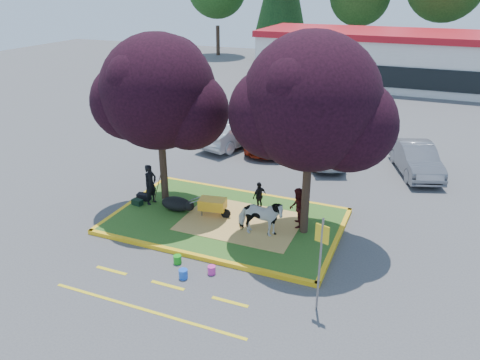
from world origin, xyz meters
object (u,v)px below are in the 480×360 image
at_px(handler, 150,184).
at_px(car_black, 152,121).
at_px(sign_post, 321,254).
at_px(bucket_green, 177,259).
at_px(cow, 260,218).
at_px(car_silver, 235,131).
at_px(bucket_pink, 212,270).
at_px(bucket_blue, 183,274).
at_px(calf, 176,204).
at_px(wheelbarrow, 213,204).

height_order(handler, car_black, handler).
height_order(sign_post, bucket_green, sign_post).
xyz_separation_m(cow, handler, (-4.84, 0.77, 0.11)).
height_order(cow, bucket_green, cow).
bearing_deg(bucket_green, car_silver, 104.02).
height_order(bucket_pink, car_silver, car_silver).
height_order(cow, handler, handler).
distance_m(handler, bucket_green, 4.40).
xyz_separation_m(handler, bucket_pink, (4.19, -3.28, -0.82)).
xyz_separation_m(sign_post, bucket_blue, (-4.05, -0.12, -1.60)).
bearing_deg(calf, sign_post, -38.53).
bearing_deg(calf, wheelbarrow, -4.37).
bearing_deg(sign_post, car_silver, 139.06).
xyz_separation_m(wheelbarrow, car_black, (-8.09, 8.60, -0.00)).
bearing_deg(car_black, wheelbarrow, -69.63).
distance_m(handler, wheelbarrow, 2.72).
bearing_deg(bucket_pink, sign_post, -6.90).
bearing_deg(car_silver, calf, 112.20).
bearing_deg(cow, car_silver, 20.34).
bearing_deg(bucket_pink, handler, 141.99).
height_order(wheelbarrow, bucket_green, wheelbarrow).
bearing_deg(sign_post, bucket_green, -169.43).
relative_size(handler, car_black, 0.45).
relative_size(wheelbarrow, bucket_green, 6.46).
height_order(bucket_green, car_silver, car_silver).
height_order(handler, bucket_pink, handler).
bearing_deg(bucket_green, handler, 132.88).
bearing_deg(bucket_blue, cow, 66.29).
xyz_separation_m(bucket_green, car_silver, (-2.83, 11.34, 0.64)).
relative_size(calf, wheelbarrow, 0.69).
bearing_deg(bucket_blue, calf, 122.18).
distance_m(cow, bucket_green, 3.14).
xyz_separation_m(calf, bucket_pink, (2.98, -3.10, -0.28)).
height_order(handler, wheelbarrow, handler).
bearing_deg(wheelbarrow, cow, -28.64).
xyz_separation_m(sign_post, car_black, (-12.95, 12.25, -1.14)).
xyz_separation_m(bucket_green, car_black, (-8.34, 11.74, 0.47)).
bearing_deg(calf, bucket_blue, -67.36).
xyz_separation_m(calf, bucket_green, (1.73, -3.00, -0.28)).
bearing_deg(car_black, handler, -80.66).
bearing_deg(bucket_blue, sign_post, 1.73).
bearing_deg(bucket_pink, bucket_blue, -142.43).
bearing_deg(bucket_green, car_black, 125.39).
height_order(bucket_green, car_black, car_black).
distance_m(handler, sign_post, 8.45).
relative_size(bucket_green, bucket_blue, 0.94).
height_order(calf, bucket_pink, calf).
height_order(wheelbarrow, car_black, car_black).
bearing_deg(wheelbarrow, car_black, 123.46).
xyz_separation_m(handler, sign_post, (7.56, -3.69, 0.80)).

